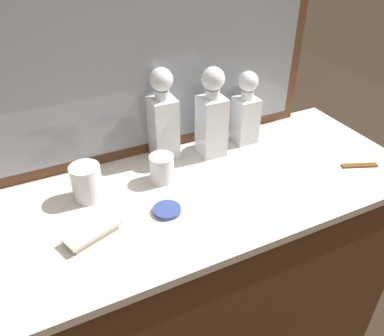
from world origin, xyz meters
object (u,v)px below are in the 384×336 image
Objects in this scene: crystal_decanter_far_left at (162,123)px; tortoiseshell_comb at (359,165)px; crystal_tumbler_front at (87,183)px; porcelain_dish at (167,210)px; silver_brush_rear at (92,233)px; crystal_decanter_front at (212,121)px; crystal_tumbler_right at (162,169)px; crystal_decanter_rear at (245,115)px.

crystal_decanter_far_left is 2.67× the size of tortoiseshell_comb.
crystal_decanter_far_left is 0.31m from crystal_tumbler_front.
silver_brush_rear is at bearing -178.27° from porcelain_dish.
porcelain_dish is at bearing -139.44° from crystal_decanter_front.
crystal_decanter_far_left reaches higher than crystal_decanter_front.
crystal_decanter_front reaches higher than crystal_tumbler_front.
crystal_tumbler_front is at bearing -158.66° from crystal_decanter_far_left.
porcelain_dish is (-0.26, -0.22, -0.12)m from crystal_decanter_front.
crystal_decanter_far_left reaches higher than crystal_tumbler_right.
crystal_decanter_rear is 3.29× the size of porcelain_dish.
crystal_tumbler_front is (-0.28, -0.11, -0.08)m from crystal_decanter_far_left.
porcelain_dish is (-0.40, -0.24, -0.10)m from crystal_decanter_rear.
porcelain_dish is 0.68× the size of tortoiseshell_comb.
crystal_tumbler_front is (-0.44, -0.06, -0.07)m from crystal_decanter_front.
crystal_decanter_far_left is 0.31m from porcelain_dish.
crystal_decanter_far_left is at bearing 41.56° from silver_brush_rear.
silver_brush_rear is at bearing -154.21° from crystal_decanter_front.
crystal_decanter_front is at bearing 144.33° from tortoiseshell_comb.
crystal_tumbler_right reaches higher than porcelain_dish.
silver_brush_rear is (-0.62, -0.25, -0.09)m from crystal_decanter_rear.
crystal_decanter_far_left reaches higher than crystal_decanter_rear.
tortoiseshell_comb is (0.87, -0.06, -0.01)m from silver_brush_rear.
crystal_decanter_front is at bearing 25.79° from silver_brush_rear.
crystal_decanter_far_left reaches higher than crystal_tumbler_front.
crystal_decanter_front reaches higher than crystal_decanter_rear.
silver_brush_rear is (-0.26, -0.15, -0.03)m from crystal_tumbler_right.
crystal_decanter_far_left is 0.16m from crystal_tumbler_right.
crystal_decanter_far_left is at bearing 174.65° from crystal_decanter_rear.
crystal_decanter_rear is at bearing 22.08° from silver_brush_rear.
porcelain_dish is (-0.10, -0.27, -0.12)m from crystal_decanter_far_left.
crystal_decanter_front is 3.87× the size of porcelain_dish.
tortoiseshell_comb is at bearing -15.30° from crystal_tumbler_front.
crystal_tumbler_right reaches higher than silver_brush_rear.
crystal_tumbler_right is at bearing -165.04° from crystal_decanter_rear.
crystal_tumbler_front is at bearing -172.05° from crystal_decanter_rear.
crystal_decanter_front is 0.51m from tortoiseshell_comb.
crystal_decanter_front reaches higher than tortoiseshell_comb.
crystal_tumbler_right is at bearing 160.60° from tortoiseshell_comb.
crystal_tumbler_front is at bearing -172.41° from crystal_decanter_front.
crystal_decanter_rear is 2.44× the size of crystal_tumbler_front.
crystal_tumbler_right is at bearing -3.53° from crystal_tumbler_front.
crystal_decanter_rear reaches higher than silver_brush_rear.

